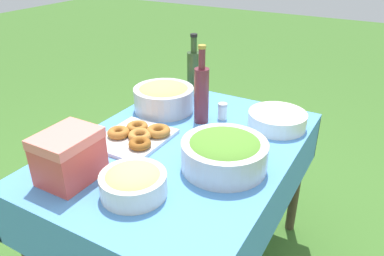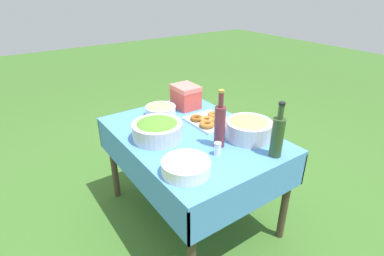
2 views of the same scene
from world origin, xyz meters
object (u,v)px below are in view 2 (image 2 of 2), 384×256
Objects in this scene: salad_bowl at (157,129)px; cooler_box at (186,96)px; pasta_bowl at (161,110)px; bread_bowl at (249,128)px; olive_oil_bottle at (277,136)px; wine_bottle at (220,125)px; plate_stack at (186,167)px; donut_platter at (209,120)px.

salad_bowl is 0.56m from cooler_box.
bread_bowl is at bearing -155.03° from pasta_bowl.
olive_oil_bottle is at bearing 173.31° from bread_bowl.
wine_bottle reaches higher than cooler_box.
olive_oil_bottle reaches higher than bread_bowl.
wine_bottle reaches higher than plate_stack.
cooler_box is at bearing -82.03° from pasta_bowl.
pasta_bowl is 0.78m from plate_stack.
pasta_bowl reaches higher than donut_platter.
wine_bottle reaches higher than pasta_bowl.
wine_bottle is at bearing 152.78° from donut_platter.
wine_bottle is (0.12, -0.33, 0.11)m from plate_stack.
pasta_bowl is 0.76× the size of bread_bowl.
cooler_box reaches higher than salad_bowl.
plate_stack is (-0.73, 0.26, -0.01)m from pasta_bowl.
plate_stack is (-0.43, 0.07, -0.03)m from salad_bowl.
donut_platter is at bearing -144.44° from pasta_bowl.
donut_platter is at bearing 174.73° from cooler_box.
wine_bottle reaches higher than bread_bowl.
cooler_box is at bearing 0.74° from olive_oil_bottle.
bread_bowl reaches higher than plate_stack.
bread_bowl is at bearing -6.69° from olive_oil_bottle.
bread_bowl is at bearing -167.23° from donut_platter.
olive_oil_bottle is at bearing -179.26° from cooler_box.
cooler_box is (0.67, 0.04, 0.02)m from bread_bowl.
pasta_bowl is 0.38m from donut_platter.
salad_bowl reaches higher than plate_stack.
donut_platter is at bearing 12.77° from bread_bowl.
plate_stack is at bearing 160.29° from pasta_bowl.
bread_bowl is (-0.03, -0.23, -0.07)m from wine_bottle.
olive_oil_bottle is (-0.89, -0.27, 0.08)m from pasta_bowl.
olive_oil_bottle is (-0.58, -0.46, 0.06)m from salad_bowl.
olive_oil_bottle is 0.92× the size of wine_bottle.
salad_bowl is 0.59m from bread_bowl.
bread_bowl is (0.25, -0.03, -0.06)m from olive_oil_bottle.
donut_platter is 1.48× the size of cooler_box.
salad_bowl is 0.36m from pasta_bowl.
donut_platter is 0.94× the size of olive_oil_bottle.
pasta_bowl is at bearing 16.68° from olive_oil_bottle.
wine_bottle reaches higher than salad_bowl.
wine_bottle is (-0.31, -0.26, 0.08)m from salad_bowl.
wine_bottle is (-0.61, -0.07, 0.10)m from pasta_bowl.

